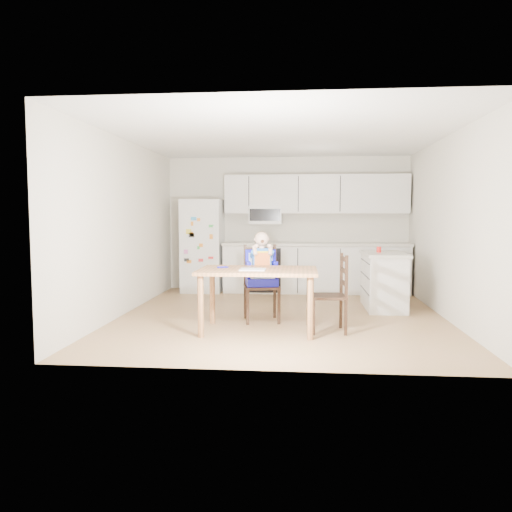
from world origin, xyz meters
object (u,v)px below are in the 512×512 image
object	(u,v)px
dining_table	(258,277)
chair_booster	(261,267)
chair_side	(336,288)
red_cup	(379,250)
kitchen_island	(384,280)
refrigerator	(203,246)

from	to	relation	value
dining_table	chair_booster	size ratio (longest dim) A/B	1.19
chair_booster	chair_side	bearing A→B (deg)	-41.56
chair_side	red_cup	bearing A→B (deg)	150.50
red_cup	chair_booster	size ratio (longest dim) A/B	0.07
dining_table	kitchen_island	bearing A→B (deg)	43.05
dining_table	chair_booster	world-z (taller)	chair_booster
kitchen_island	chair_booster	distance (m)	2.08
kitchen_island	red_cup	xyz separation A→B (m)	(-0.08, 0.00, 0.47)
refrigerator	chair_booster	world-z (taller)	refrigerator
kitchen_island	chair_booster	world-z (taller)	chair_booster
chair_booster	refrigerator	bearing A→B (deg)	106.49
dining_table	chair_side	size ratio (longest dim) A/B	1.50
kitchen_island	dining_table	bearing A→B (deg)	-136.95
refrigerator	chair_side	bearing A→B (deg)	-53.51
refrigerator	chair_booster	size ratio (longest dim) A/B	1.42
red_cup	chair_booster	bearing A→B (deg)	-148.62
refrigerator	chair_side	world-z (taller)	refrigerator
refrigerator	red_cup	distance (m)	3.32
chair_side	chair_booster	bearing A→B (deg)	-124.96
dining_table	chair_side	world-z (taller)	chair_side
kitchen_island	red_cup	world-z (taller)	red_cup
red_cup	kitchen_island	bearing A→B (deg)	-1.85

